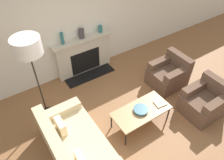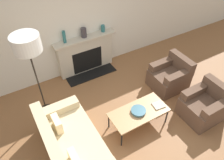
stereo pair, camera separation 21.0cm
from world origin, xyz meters
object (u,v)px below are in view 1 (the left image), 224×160
object	(u,v)px
coffee_table	(141,111)
mantel_vase_center_right	(100,29)
armchair_far	(169,74)
floor_lamp	(28,51)
mantel_vase_center_left	(81,34)
book	(160,103)
mantel_vase_left	(62,38)
bowl	(141,110)
fireplace	(84,55)
armchair_near	(205,101)
couch	(76,148)

from	to	relation	value
coffee_table	mantel_vase_center_right	bearing A→B (deg)	79.48
armchair_far	floor_lamp	xyz separation A→B (m)	(-2.98, 0.74, 1.40)
armchair_far	mantel_vase_center_left	bearing A→B (deg)	-137.82
book	mantel_vase_left	distance (m)	2.69
book	mantel_vase_center_right	size ratio (longest dim) A/B	1.47
mantel_vase_center_left	coffee_table	bearing A→B (deg)	-87.09
bowl	floor_lamp	size ratio (longest dim) A/B	0.16
bowl	mantel_vase_center_left	xyz separation A→B (m)	(-0.10, 2.29, 0.68)
bowl	book	xyz separation A→B (m)	(0.47, -0.07, -0.03)
fireplace	floor_lamp	distance (m)	2.11
fireplace	armchair_near	world-z (taller)	fireplace
armchair_far	coffee_table	distance (m)	1.53
armchair_near	armchair_far	bearing A→B (deg)	180.00
armchair_far	floor_lamp	world-z (taller)	floor_lamp
armchair_far	mantel_vase_center_right	world-z (taller)	mantel_vase_center_right
coffee_table	floor_lamp	xyz separation A→B (m)	(-1.58, 1.35, 1.31)
floor_lamp	mantel_vase_center_left	distance (m)	1.83
coffee_table	mantel_vase_left	distance (m)	2.49
fireplace	book	size ratio (longest dim) A/B	6.33
armchair_near	coffee_table	size ratio (longest dim) A/B	0.69
coffee_table	floor_lamp	bearing A→B (deg)	139.62
mantel_vase_center_right	coffee_table	bearing A→B (deg)	-100.52
armchair_far	mantel_vase_center_left	world-z (taller)	mantel_vase_center_left
fireplace	mantel_vase_center_left	distance (m)	0.65
book	mantel_vase_left	world-z (taller)	mantel_vase_left
armchair_far	mantel_vase_center_left	size ratio (longest dim) A/B	3.49
mantel_vase_center_left	mantel_vase_left	bearing A→B (deg)	180.00
armchair_far	bowl	bearing A→B (deg)	-66.58
coffee_table	book	xyz separation A→B (m)	(0.45, -0.07, 0.04)
bowl	mantel_vase_left	world-z (taller)	mantel_vase_left
coffee_table	mantel_vase_center_left	world-z (taller)	mantel_vase_center_left
mantel_vase_left	floor_lamp	bearing A→B (deg)	-135.77
couch	mantel_vase_left	world-z (taller)	mantel_vase_left
coffee_table	mantel_vase_left	size ratio (longest dim) A/B	3.98
mantel_vase_left	bowl	bearing A→B (deg)	-75.21
armchair_near	floor_lamp	bearing A→B (deg)	-121.79
mantel_vase_left	mantel_vase_center_left	world-z (taller)	mantel_vase_left
armchair_near	bowl	world-z (taller)	armchair_near
armchair_near	bowl	bearing A→B (deg)	-109.39
couch	mantel_vase_left	bearing A→B (deg)	-20.98
mantel_vase_left	mantel_vase_center_right	size ratio (longest dim) A/B	1.74
coffee_table	mantel_vase_center_left	distance (m)	2.41
fireplace	bowl	bearing A→B (deg)	-87.47
armchair_near	mantel_vase_left	distance (m)	3.55
armchair_near	armchair_far	world-z (taller)	same
fireplace	armchair_near	size ratio (longest dim) A/B	1.95
bowl	mantel_vase_center_right	world-z (taller)	mantel_vase_center_right
coffee_table	mantel_vase_left	bearing A→B (deg)	105.23
fireplace	mantel_vase_left	xyz separation A→B (m)	(-0.50, 0.02, 0.68)
book	mantel_vase_center_left	world-z (taller)	mantel_vase_center_left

